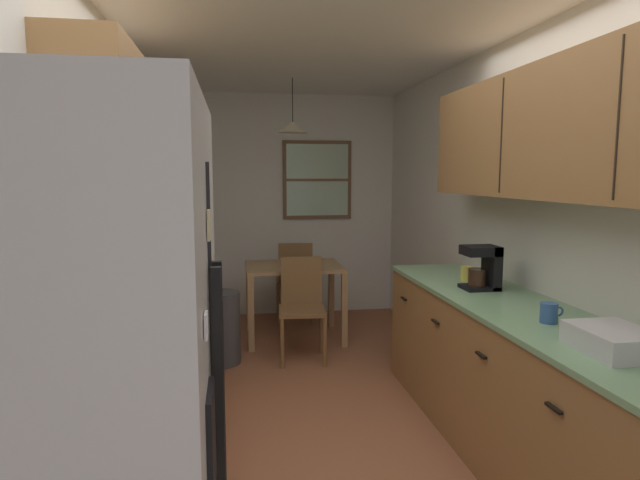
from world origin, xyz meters
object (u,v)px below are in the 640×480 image
(coffee_maker, at_px, (484,266))
(storage_canister, at_px, (140,317))
(trash_bin, at_px, (221,328))
(dining_table, at_px, (294,277))
(dining_chair_far, at_px, (295,278))
(dish_rack, at_px, (615,340))
(dining_chair_near, at_px, (302,303))
(microwave_over_range, at_px, (72,152))
(mug_spare, at_px, (467,274))
(mug_by_coffeemaker, at_px, (549,313))

(coffee_maker, bearing_deg, storage_canister, -160.90)
(trash_bin, bearing_deg, dining_table, 40.76)
(dining_table, distance_m, storage_canister, 2.91)
(storage_canister, distance_m, coffee_maker, 2.13)
(dining_table, distance_m, dining_chair_far, 0.60)
(dining_table, relative_size, dish_rack, 2.75)
(dining_chair_near, bearing_deg, dining_table, 90.55)
(microwave_over_range, xyz_separation_m, storage_canister, (0.11, 0.51, -0.72))
(mug_spare, bearing_deg, microwave_over_range, -145.40)
(trash_bin, relative_size, coffee_maker, 2.23)
(dining_table, height_order, dining_chair_near, dining_chair_near)
(storage_canister, relative_size, mug_spare, 1.48)
(microwave_over_range, bearing_deg, dining_chair_far, 72.62)
(dining_chair_far, xyz_separation_m, mug_by_coffeemaker, (0.89, -3.37, 0.45))
(dining_chair_near, bearing_deg, storage_canister, -115.44)
(dining_chair_near, bearing_deg, trash_bin, -177.63)
(trash_bin, height_order, storage_canister, storage_canister)
(dining_chair_far, bearing_deg, coffee_maker, -70.12)
(storage_canister, bearing_deg, dining_table, 69.60)
(microwave_over_range, xyz_separation_m, mug_spare, (2.13, 1.47, -0.76))
(dining_chair_far, xyz_separation_m, coffee_maker, (0.93, -2.58, 0.55))
(dining_chair_near, distance_m, coffee_maker, 1.83)
(microwave_over_range, height_order, dish_rack, microwave_over_range)
(microwave_over_range, height_order, dining_chair_near, microwave_over_range)
(dining_table, xyz_separation_m, dining_chair_far, (0.07, 0.58, -0.12))
(storage_canister, height_order, mug_spare, storage_canister)
(trash_bin, height_order, mug_spare, mug_spare)
(dish_rack, bearing_deg, coffee_maker, 88.59)
(dining_table, height_order, trash_bin, dining_table)
(dining_chair_far, bearing_deg, microwave_over_range, -107.38)
(microwave_over_range, bearing_deg, mug_by_coffeemaker, 11.40)
(dish_rack, bearing_deg, trash_bin, 122.58)
(trash_bin, xyz_separation_m, mug_spare, (1.72, -1.13, 0.64))
(dining_chair_far, height_order, mug_by_coffeemaker, mug_by_coffeemaker)
(dining_table, bearing_deg, trash_bin, -139.24)
(trash_bin, relative_size, dish_rack, 1.85)
(microwave_over_range, height_order, mug_by_coffeemaker, microwave_over_range)
(trash_bin, height_order, mug_by_coffeemaker, mug_by_coffeemaker)
(dining_chair_near, bearing_deg, mug_spare, -49.03)
(coffee_maker, bearing_deg, dining_chair_near, 125.06)
(dining_chair_far, height_order, coffee_maker, coffee_maker)
(dining_chair_near, distance_m, storage_canister, 2.40)
(dish_rack, bearing_deg, microwave_over_range, 179.19)
(storage_canister, xyz_separation_m, coffee_maker, (2.01, 0.70, 0.06))
(microwave_over_range, relative_size, dish_rack, 1.86)
(microwave_over_range, distance_m, coffee_maker, 2.53)
(dining_chair_near, height_order, coffee_maker, coffee_maker)
(microwave_over_range, distance_m, storage_canister, 0.89)
(mug_by_coffeemaker, relative_size, dish_rack, 0.36)
(dining_table, relative_size, storage_canister, 5.16)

